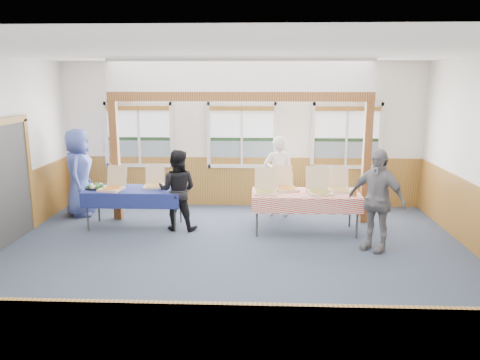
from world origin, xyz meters
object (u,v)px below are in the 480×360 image
at_px(table_right, 306,195).
at_px(woman_black, 177,190).
at_px(table_left, 135,192).
at_px(man_blue, 79,173).
at_px(person_grey, 376,200).
at_px(woman_white, 279,176).

relative_size(table_right, woman_black, 1.39).
bearing_deg(table_left, man_blue, 173.26).
bearing_deg(person_grey, table_right, -177.93).
relative_size(table_right, person_grey, 1.25).
distance_m(table_left, woman_black, 0.87).
bearing_deg(table_right, woman_black, -165.23).
xyz_separation_m(woman_white, person_grey, (1.54, -1.93, 0.01)).
bearing_deg(man_blue, table_right, -109.60).
bearing_deg(table_left, woman_white, 39.07).
xyz_separation_m(table_left, woman_white, (2.80, 0.86, 0.15)).
distance_m(table_left, table_right, 3.27).
height_order(man_blue, person_grey, man_blue).
bearing_deg(man_blue, woman_white, -96.84).
bearing_deg(woman_white, table_right, 115.52).
distance_m(man_blue, person_grey, 5.99).
relative_size(man_blue, person_grey, 1.06).
bearing_deg(woman_white, person_grey, 129.97).
xyz_separation_m(table_left, woman_black, (0.86, -0.12, 0.07)).
height_order(table_right, woman_black, woman_black).
height_order(table_left, woman_black, woman_black).
relative_size(woman_black, man_blue, 0.84).
height_order(woman_black, person_grey, person_grey).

